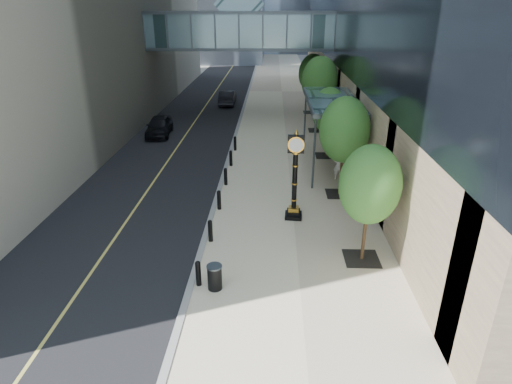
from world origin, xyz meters
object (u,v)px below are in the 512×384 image
Objects in this scene: street_clock at (295,182)px; car_far at (228,97)px; pedestrian at (339,165)px; car_near at (159,126)px; trash_bin at (215,278)px.

car_far is at bearing 106.39° from street_clock.
car_near is at bearing -14.36° from pedestrian.
trash_bin is at bearing 94.40° from car_far.
pedestrian is (2.83, 5.04, -0.97)m from street_clock.
pedestrian is 0.40× the size of car_far.
trash_bin is (-3.07, -5.82, -1.40)m from street_clock.
car_far is (-2.70, 31.71, 0.23)m from trash_bin.
pedestrian is at bearing 61.50° from trash_bin.
car_near is at bearing 129.07° from street_clock.
trash_bin is 0.21× the size of car_near.
trash_bin is 0.20× the size of car_far.
street_clock reaches higher than car_near.
street_clock is at bearing 81.81° from pedestrian.
pedestrian reaches higher than car_near.
trash_bin is at bearing -75.03° from car_near.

